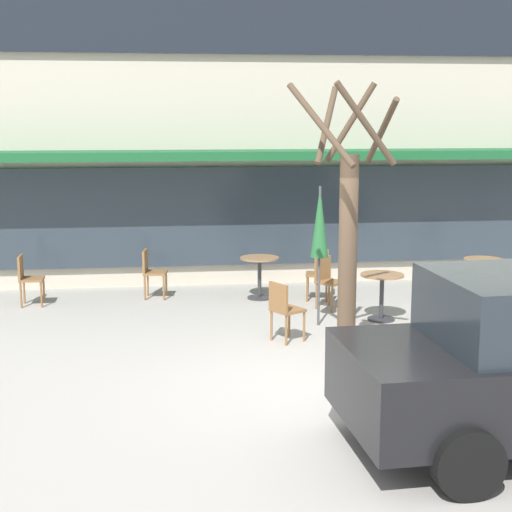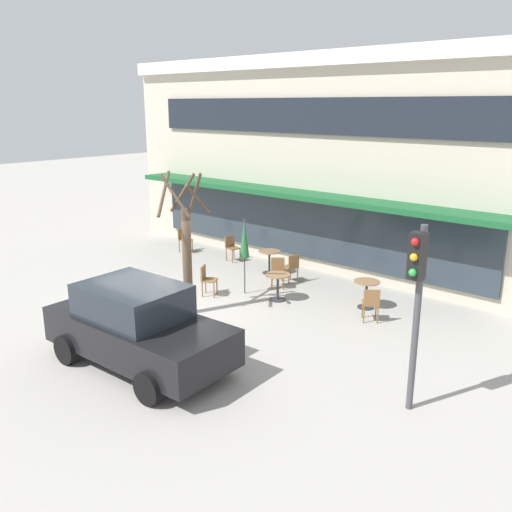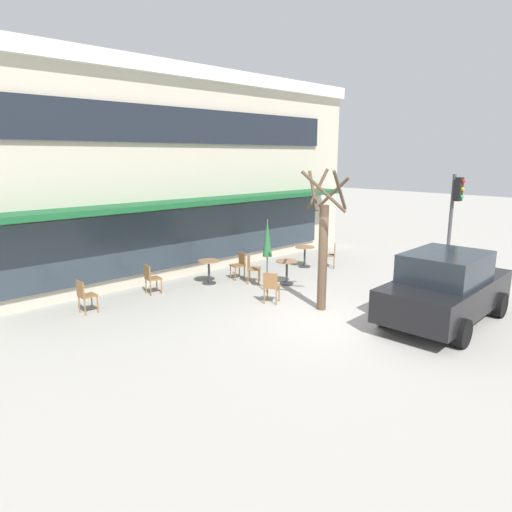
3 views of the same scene
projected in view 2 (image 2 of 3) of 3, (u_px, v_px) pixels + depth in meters
ground_plane at (162, 317)px, 14.01m from camera, size 80.00×80.00×0.00m
building_facade at (366, 156)px, 20.29m from camera, size 16.14×9.10×6.88m
cafe_table_near_wall at (269, 258)px, 17.46m from camera, size 0.70×0.70×0.76m
cafe_table_streetside at (366, 290)px, 14.49m from camera, size 0.70×0.70×0.76m
cafe_table_by_tree at (278, 283)px, 15.07m from camera, size 0.70×0.70×0.76m
patio_umbrella_green_folded at (244, 239)px, 15.31m from camera, size 0.28×0.28×2.20m
cafe_chair_0 at (278, 270)px, 16.15m from camera, size 0.56×0.56×0.89m
cafe_chair_1 at (291, 266)px, 16.59m from camera, size 0.48×0.48×0.89m
cafe_chair_2 at (184, 238)px, 20.00m from camera, size 0.40×0.40×0.89m
cafe_chair_3 at (371, 302)px, 13.55m from camera, size 0.56×0.56×0.89m
cafe_chair_4 at (232, 246)px, 18.88m from camera, size 0.45×0.45×0.89m
cafe_chair_5 at (207, 278)px, 15.43m from camera, size 0.55×0.55×0.89m
parked_sedan at (138, 326)px, 11.20m from camera, size 4.28×2.18×1.76m
street_tree at (186, 249)px, 13.79m from camera, size 1.32×1.30×3.69m
traffic_light_pole at (417, 290)px, 9.12m from camera, size 0.26×0.44×3.40m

